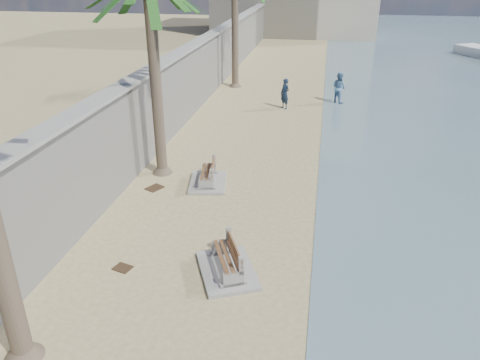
{
  "coord_description": "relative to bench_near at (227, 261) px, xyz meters",
  "views": [
    {
      "loc": [
        1.94,
        -6.5,
        7.59
      ],
      "look_at": [
        -0.5,
        7.0,
        1.2
      ],
      "focal_mm": 35.0,
      "sensor_mm": 36.0,
      "label": 1
    }
  ],
  "objects": [
    {
      "name": "debris_c",
      "position": [
        -3.7,
        4.59,
        -0.36
      ],
      "size": [
        0.71,
        0.76,
        0.03
      ],
      "primitive_type": "cube",
      "rotation": [
        0.0,
        0.0,
        4.23
      ],
      "color": "#382616",
      "rests_on": "ground_plane"
    },
    {
      "name": "seawall",
      "position": [
        -4.95,
        16.33,
        1.38
      ],
      "size": [
        0.45,
        70.0,
        3.5
      ],
      "primitive_type": "cube",
      "color": "gray",
      "rests_on": "ground_plane"
    },
    {
      "name": "bench_near",
      "position": [
        0.0,
        0.0,
        0.0
      ],
      "size": [
        2.1,
        2.43,
        0.85
      ],
      "color": "gray",
      "rests_on": "ground_plane"
    },
    {
      "name": "bench_far",
      "position": [
        -1.84,
        5.33,
        -0.01
      ],
      "size": [
        1.65,
        2.16,
        0.82
      ],
      "color": "gray",
      "rests_on": "ground_plane"
    },
    {
      "name": "debris_d",
      "position": [
        -2.85,
        -0.34,
        -0.36
      ],
      "size": [
        0.56,
        0.49,
        0.03
      ],
      "primitive_type": "cube",
      "rotation": [
        0.0,
        0.0,
        2.87
      ],
      "color": "#382616",
      "rests_on": "ground_plane"
    },
    {
      "name": "wall_cap",
      "position": [
        -4.95,
        16.33,
        3.18
      ],
      "size": [
        0.8,
        70.0,
        0.12
      ],
      "primitive_type": "cube",
      "color": "gray",
      "rests_on": "seawall"
    },
    {
      "name": "person_a",
      "position": [
        0.06,
        15.89,
        0.61
      ],
      "size": [
        0.84,
        0.84,
        1.96
      ],
      "primitive_type": "imported",
      "rotation": [
        0.0,
        0.0,
        -0.77
      ],
      "color": "#132136",
      "rests_on": "ground_plane"
    },
    {
      "name": "person_b",
      "position": [
        3.09,
        17.72,
        0.62
      ],
      "size": [
        1.2,
        1.2,
        1.99
      ],
      "primitive_type": "imported",
      "rotation": [
        0.0,
        0.0,
        2.38
      ],
      "color": "teal",
      "rests_on": "ground_plane"
    }
  ]
}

